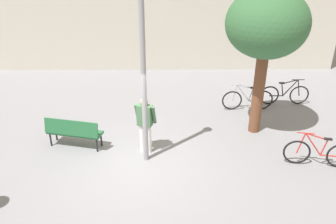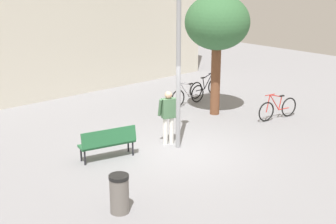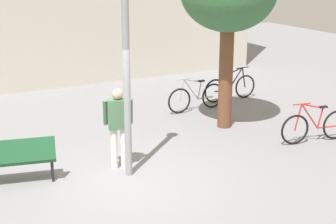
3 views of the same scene
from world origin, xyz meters
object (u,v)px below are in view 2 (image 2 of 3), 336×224
Objects in this scene: bicycle_silver at (188,95)px; trash_bin at (119,194)px; park_bench at (108,141)px; plaza_tree at (217,24)px; lamppost at (179,52)px; person_by_lamppost at (168,114)px; bicycle_red at (278,109)px; bicycle_black at (205,87)px.

bicycle_silver reaches higher than trash_bin.
bicycle_silver is at bearing 24.37° from park_bench.
plaza_tree reaches higher than park_bench.
park_bench is at bearing 163.43° from lamppost.
lamppost reaches higher than person_by_lamppost.
park_bench is at bearing 171.96° from bicycle_red.
bicycle_silver is 1.52m from bicycle_black.
bicycle_black is at bearing 16.80° from bicycle_silver.
lamppost is 2.80× the size of bicycle_black.
park_bench is at bearing -157.15° from bicycle_black.
person_by_lamppost is (-0.03, 0.40, -1.94)m from lamppost.
person_by_lamppost is at bearing -6.11° from park_bench.
person_by_lamppost is 2.12m from park_bench.
person_by_lamppost is at bearing 34.03° from trash_bin.
trash_bin is (-7.06, -5.16, 0.06)m from bicycle_silver.
plaza_tree reaches higher than trash_bin.
bicycle_silver is at bearing 108.38° from bicycle_red.
lamppost is 5.27m from bicycle_silver.
bicycle_silver is 1.01× the size of bicycle_red.
lamppost reaches higher than trash_bin.
plaza_tree is 3.70m from bicycle_red.
bicycle_silver is (3.45, 2.72, -0.58)m from person_by_lamppost.
bicycle_silver is (3.42, 3.12, -2.52)m from lamppost.
trash_bin is (-8.20, -1.72, 0.06)m from bicycle_red.
park_bench is (-2.10, 0.62, -2.36)m from lamppost.
bicycle_black is (4.88, 3.56, -2.52)m from lamppost.
park_bench is 0.93× the size of bicycle_red.
park_bench is 6.06m from bicycle_silver.
bicycle_red is 2.02× the size of trash_bin.
bicycle_black is at bearing 33.32° from trash_bin.
park_bench is at bearing -169.92° from plaza_tree.
trash_bin is at bearing -146.68° from bicycle_black.
bicycle_black is 2.04× the size of trash_bin.
plaza_tree is (5.43, 0.97, 2.77)m from park_bench.
bicycle_red is (4.59, -0.72, -0.58)m from person_by_lamppost.
trash_bin is at bearing -143.84° from bicycle_silver.
lamppost is 5.22m from bicycle_red.
plaza_tree is (3.36, 1.19, 2.35)m from person_by_lamppost.
person_by_lamppost reaches higher than bicycle_black.
bicycle_black is 3.89m from bicycle_red.
park_bench is (-2.07, 0.22, -0.42)m from person_by_lamppost.
trash_bin is (-6.97, -3.62, -2.86)m from plaza_tree.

